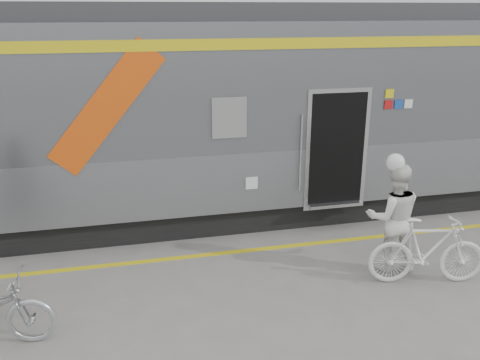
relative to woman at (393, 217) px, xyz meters
name	(u,v)px	position (x,y,z in m)	size (l,w,h in m)	color
ground	(269,323)	(-2.33, -1.04, -0.88)	(90.00, 90.00, 0.00)	slate
train	(204,113)	(-2.46, 3.15, 1.17)	(24.00, 3.17, 4.10)	black
safety_strip	(234,252)	(-2.33, 1.11, -0.88)	(24.00, 0.12, 0.01)	yellow
woman	(393,217)	(0.00, 0.00, 0.00)	(0.86, 0.67, 1.76)	white
bicycle_right	(427,251)	(0.30, -0.55, -0.35)	(0.50, 1.78, 1.07)	silver
helmet_woman	(399,155)	(0.00, 0.00, 1.02)	(0.28, 0.28, 0.28)	white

